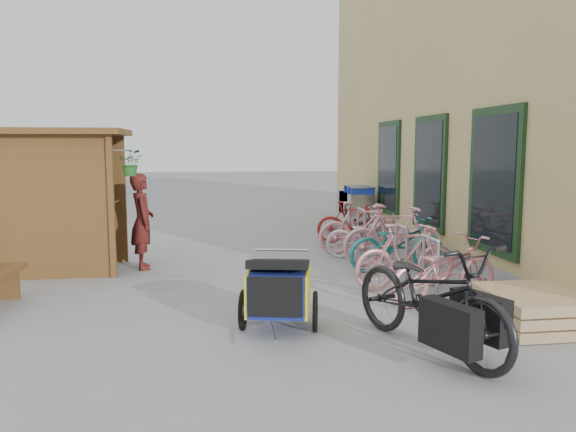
{
  "coord_description": "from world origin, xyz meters",
  "views": [
    {
      "loc": [
        -0.74,
        -7.35,
        2.11
      ],
      "look_at": [
        0.5,
        1.5,
        1.0
      ],
      "focal_mm": 35.0,
      "sensor_mm": 36.0,
      "label": 1
    }
  ],
  "objects": [
    {
      "name": "bike_4",
      "position": [
        2.22,
        2.74,
        0.43
      ],
      "size": [
        1.72,
        1.04,
        0.85
      ],
      "primitive_type": "imported",
      "rotation": [
        0.0,
        0.0,
        1.26
      ],
      "color": "#BBBBC0",
      "rests_on": "ground"
    },
    {
      "name": "bike_5",
      "position": [
        2.2,
        3.22,
        0.52
      ],
      "size": [
        1.74,
        0.51,
        1.04
      ],
      "primitive_type": "imported",
      "rotation": [
        0.0,
        0.0,
        1.58
      ],
      "color": "pink",
      "rests_on": "ground"
    },
    {
      "name": "shopping_carts",
      "position": [
        3.0,
        6.85,
        0.65
      ],
      "size": [
        0.63,
        1.73,
        1.12
      ],
      "color": "silver",
      "rests_on": "ground"
    },
    {
      "name": "bike_6",
      "position": [
        2.28,
        4.04,
        0.41
      ],
      "size": [
        1.62,
        0.7,
        0.82
      ],
      "primitive_type": "imported",
      "rotation": [
        0.0,
        0.0,
        1.67
      ],
      "color": "#BBBBC0",
      "rests_on": "ground"
    },
    {
      "name": "pallet_stack",
      "position": [
        3.0,
        -1.4,
        0.21
      ],
      "size": [
        1.0,
        1.2,
        0.4
      ],
      "color": "tan",
      "rests_on": "ground"
    },
    {
      "name": "bike_7",
      "position": [
        2.32,
        4.43,
        0.46
      ],
      "size": [
        1.6,
        0.88,
        0.93
      ],
      "primitive_type": "imported",
      "rotation": [
        0.0,
        0.0,
        1.27
      ],
      "color": "maroon",
      "rests_on": "ground"
    },
    {
      "name": "bike_2",
      "position": [
        2.42,
        1.74,
        0.46
      ],
      "size": [
        1.84,
        0.89,
        0.93
      ],
      "primitive_type": "imported",
      "rotation": [
        0.0,
        0.0,
        1.73
      ],
      "color": "teal",
      "rests_on": "ground"
    },
    {
      "name": "bike_rack",
      "position": [
        2.3,
        2.4,
        0.52
      ],
      "size": [
        0.05,
        5.35,
        0.86
      ],
      "color": "#A5A8AD",
      "rests_on": "ground"
    },
    {
      "name": "bike_0",
      "position": [
        2.38,
        -0.31,
        0.46
      ],
      "size": [
        1.85,
        1.1,
        0.92
      ],
      "primitive_type": "imported",
      "rotation": [
        0.0,
        0.0,
        1.87
      ],
      "color": "pink",
      "rests_on": "ground"
    },
    {
      "name": "child_trailer",
      "position": [
        0.03,
        -1.09,
        0.5
      ],
      "size": [
        0.98,
        1.56,
        0.9
      ],
      "rotation": [
        0.0,
        0.0,
        -0.21
      ],
      "color": "navy",
      "rests_on": "ground"
    },
    {
      "name": "kiosk",
      "position": [
        -3.28,
        2.47,
        1.55
      ],
      "size": [
        2.49,
        1.65,
        2.4
      ],
      "color": "brown",
      "rests_on": "ground"
    },
    {
      "name": "bike_1",
      "position": [
        2.13,
        0.5,
        0.5
      ],
      "size": [
        1.7,
        0.72,
        0.99
      ],
      "primitive_type": "imported",
      "rotation": [
        0.0,
        0.0,
        1.73
      ],
      "color": "pink",
      "rests_on": "ground"
    },
    {
      "name": "bike_3",
      "position": [
        2.46,
        2.06,
        0.55
      ],
      "size": [
        1.83,
        0.52,
        1.1
      ],
      "primitive_type": "imported",
      "rotation": [
        0.0,
        0.0,
        1.57
      ],
      "color": "pink",
      "rests_on": "ground"
    },
    {
      "name": "cargo_bike",
      "position": [
        1.49,
        -2.0,
        0.58
      ],
      "size": [
        1.53,
        2.38,
        1.18
      ],
      "rotation": [
        0.0,
        0.0,
        0.36
      ],
      "color": "black",
      "rests_on": "ground"
    },
    {
      "name": "person_kiosk",
      "position": [
        -1.9,
        2.48,
        0.83
      ],
      "size": [
        0.51,
        0.67,
        1.66
      ],
      "primitive_type": "imported",
      "rotation": [
        0.0,
        0.0,
        1.76
      ],
      "color": "maroon",
      "rests_on": "ground"
    },
    {
      "name": "building",
      "position": [
        6.49,
        4.5,
        3.49
      ],
      "size": [
        6.07,
        13.0,
        7.0
      ],
      "color": "tan",
      "rests_on": "ground"
    },
    {
      "name": "ground",
      "position": [
        0.0,
        0.0,
        0.0
      ],
      "size": [
        80.0,
        80.0,
        0.0
      ],
      "primitive_type": "plane",
      "color": "gray"
    }
  ]
}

